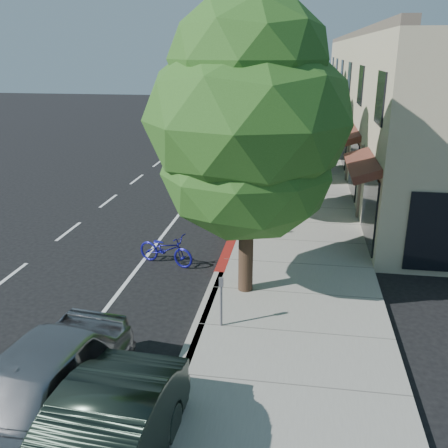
% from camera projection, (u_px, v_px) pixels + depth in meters
% --- Properties ---
extents(ground, '(120.00, 120.00, 0.00)m').
position_uv_depth(ground, '(224.00, 263.00, 15.84)').
color(ground, black).
rests_on(ground, ground).
extents(sidewalk, '(4.60, 56.00, 0.15)m').
position_uv_depth(sidewalk, '(300.00, 195.00, 22.94)').
color(sidewalk, gray).
rests_on(sidewalk, ground).
extents(curb, '(0.30, 56.00, 0.15)m').
position_uv_depth(curb, '(251.00, 193.00, 23.28)').
color(curb, '#9E998E').
rests_on(curb, ground).
extents(curb_red_segment, '(0.32, 4.00, 0.15)m').
position_uv_depth(curb_red_segment, '(229.00, 249.00, 16.75)').
color(curb_red_segment, maroon).
rests_on(curb_red_segment, ground).
extents(storefront_building, '(10.00, 36.00, 7.00)m').
position_uv_depth(storefront_building, '(427.00, 101.00, 30.07)').
color(storefront_building, '#B7AD8D').
rests_on(storefront_building, ground).
extents(street_tree_0, '(5.20, 5.20, 7.77)m').
position_uv_depth(street_tree_0, '(248.00, 123.00, 12.29)').
color(street_tree_0, black).
rests_on(street_tree_0, ground).
extents(street_tree_1, '(4.16, 4.16, 6.95)m').
position_uv_depth(street_tree_1, '(266.00, 111.00, 18.02)').
color(street_tree_1, black).
rests_on(street_tree_1, ground).
extents(street_tree_2, '(4.29, 4.29, 6.66)m').
position_uv_depth(street_tree_2, '(275.00, 102.00, 23.69)').
color(street_tree_2, black).
rests_on(street_tree_2, ground).
extents(street_tree_3, '(5.15, 5.15, 7.69)m').
position_uv_depth(street_tree_3, '(282.00, 82.00, 29.09)').
color(street_tree_3, black).
rests_on(street_tree_3, ground).
extents(street_tree_4, '(5.11, 5.11, 7.16)m').
position_uv_depth(street_tree_4, '(286.00, 82.00, 34.81)').
color(street_tree_4, black).
rests_on(street_tree_4, ground).
extents(street_tree_5, '(5.19, 5.19, 7.75)m').
position_uv_depth(street_tree_5, '(289.00, 72.00, 40.27)').
color(street_tree_5, black).
rests_on(street_tree_5, ground).
extents(cyclist, '(0.63, 0.71, 1.64)m').
position_uv_depth(cyclist, '(218.00, 209.00, 18.47)').
color(cyclist, silver).
rests_on(cyclist, ground).
extents(bicycle, '(2.04, 1.23, 1.01)m').
position_uv_depth(bicycle, '(166.00, 249.00, 15.62)').
color(bicycle, navy).
rests_on(bicycle, ground).
extents(silver_suv, '(3.24, 5.76, 1.52)m').
position_uv_depth(silver_suv, '(235.00, 182.00, 22.57)').
color(silver_suv, silver).
rests_on(silver_suv, ground).
extents(dark_sedan, '(2.02, 4.86, 1.56)m').
position_uv_depth(dark_sedan, '(230.00, 152.00, 29.06)').
color(dark_sedan, '#222628').
rests_on(dark_sedan, ground).
extents(white_pickup, '(2.49, 5.96, 1.72)m').
position_uv_depth(white_pickup, '(234.00, 146.00, 30.30)').
color(white_pickup, white).
rests_on(white_pickup, ground).
extents(dark_suv_far, '(2.07, 4.73, 1.59)m').
position_uv_depth(dark_suv_far, '(261.00, 120.00, 41.86)').
color(dark_suv_far, black).
rests_on(dark_suv_far, ground).
extents(near_car_a, '(2.51, 5.05, 1.65)m').
position_uv_depth(near_car_a, '(31.00, 395.00, 8.53)').
color(near_car_a, '#98979C').
rests_on(near_car_a, ground).
extents(pedestrian, '(1.11, 1.04, 1.81)m').
position_uv_depth(pedestrian, '(293.00, 162.00, 25.11)').
color(pedestrian, black).
rests_on(pedestrian, sidewalk).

